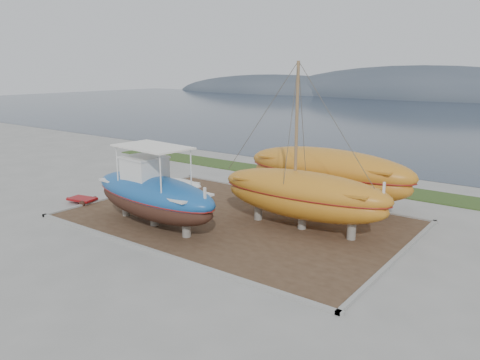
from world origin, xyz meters
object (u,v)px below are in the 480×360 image
Objects in this scene: white_dinghy at (178,187)px; red_trailer at (82,201)px; blue_caique at (153,186)px; orange_sailboat at (304,148)px; orange_bare_hull at (327,179)px.

red_trailer is (-3.69, -4.78, -0.44)m from white_dinghy.
blue_caique is 6.22m from white_dinghy.
blue_caique is 7.18m from red_trailer.
orange_sailboat is 0.88× the size of orange_bare_hull.
blue_caique reaches higher than red_trailer.
blue_caique is 0.96× the size of orange_sailboat.
orange_bare_hull is at bearing 21.02° from red_trailer.
white_dinghy is (-3.18, 5.10, -1.61)m from blue_caique.
blue_caique is at bearing -14.16° from red_trailer.
orange_sailboat is at bearing -78.80° from orange_bare_hull.
blue_caique reaches higher than orange_bare_hull.
blue_caique is 10.33m from orange_bare_hull.
white_dinghy is at bearing -158.13° from orange_bare_hull.
white_dinghy is at bearing 40.80° from red_trailer.
orange_sailboat reaches higher than red_trailer.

